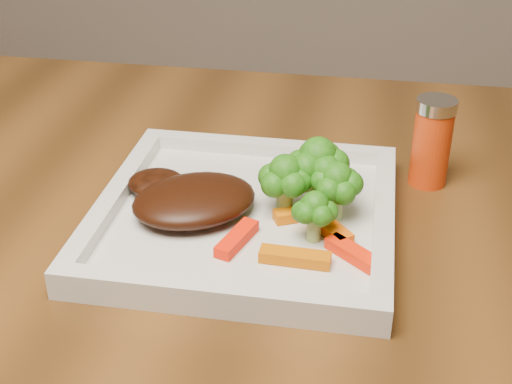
# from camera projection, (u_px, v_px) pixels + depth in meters

# --- Properties ---
(plate) EXTENTS (0.27, 0.27, 0.01)m
(plate) POSITION_uv_depth(u_px,v_px,m) (245.00, 220.00, 0.66)
(plate) COLOR silver
(plate) RESTS_ON dining_table
(steak) EXTENTS (0.15, 0.14, 0.03)m
(steak) POSITION_uv_depth(u_px,v_px,m) (194.00, 200.00, 0.65)
(steak) COLOR black
(steak) RESTS_ON plate
(broccoli_0) EXTENTS (0.08, 0.08, 0.07)m
(broccoli_0) POSITION_uv_depth(u_px,v_px,m) (317.00, 172.00, 0.66)
(broccoli_0) COLOR #186F12
(broccoli_0) RESTS_ON plate
(broccoli_1) EXTENTS (0.06, 0.06, 0.06)m
(broccoli_1) POSITION_uv_depth(u_px,v_px,m) (336.00, 187.00, 0.64)
(broccoli_1) COLOR #135F0F
(broccoli_1) RESTS_ON plate
(broccoli_2) EXTENTS (0.06, 0.06, 0.06)m
(broccoli_2) POSITION_uv_depth(u_px,v_px,m) (315.00, 211.00, 0.61)
(broccoli_2) COLOR #126711
(broccoli_2) RESTS_ON plate
(broccoli_3) EXTENTS (0.07, 0.07, 0.06)m
(broccoli_3) POSITION_uv_depth(u_px,v_px,m) (285.00, 184.00, 0.65)
(broccoli_3) COLOR #2A7213
(broccoli_3) RESTS_ON plate
(carrot_0) EXTENTS (0.06, 0.02, 0.01)m
(carrot_0) POSITION_uv_depth(u_px,v_px,m) (295.00, 257.00, 0.59)
(carrot_0) COLOR #C85E03
(carrot_0) RESTS_ON plate
(carrot_1) EXTENTS (0.05, 0.05, 0.01)m
(carrot_1) POSITION_uv_depth(u_px,v_px,m) (354.00, 254.00, 0.59)
(carrot_1) COLOR #FF2604
(carrot_1) RESTS_ON plate
(carrot_2) EXTENTS (0.03, 0.06, 0.01)m
(carrot_2) POSITION_uv_depth(u_px,v_px,m) (237.00, 239.00, 0.61)
(carrot_2) COLOR #FF1D04
(carrot_2) RESTS_ON plate
(carrot_5) EXTENTS (0.05, 0.06, 0.01)m
(carrot_5) POSITION_uv_depth(u_px,v_px,m) (327.00, 226.00, 0.63)
(carrot_5) COLOR #F75A04
(carrot_5) RESTS_ON plate
(carrot_6) EXTENTS (0.06, 0.04, 0.01)m
(carrot_6) POSITION_uv_depth(u_px,v_px,m) (304.00, 213.00, 0.65)
(carrot_6) COLOR orange
(carrot_6) RESTS_ON plate
(spice_shaker) EXTENTS (0.05, 0.05, 0.09)m
(spice_shaker) POSITION_uv_depth(u_px,v_px,m) (432.00, 142.00, 0.71)
(spice_shaker) COLOR red
(spice_shaker) RESTS_ON dining_table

